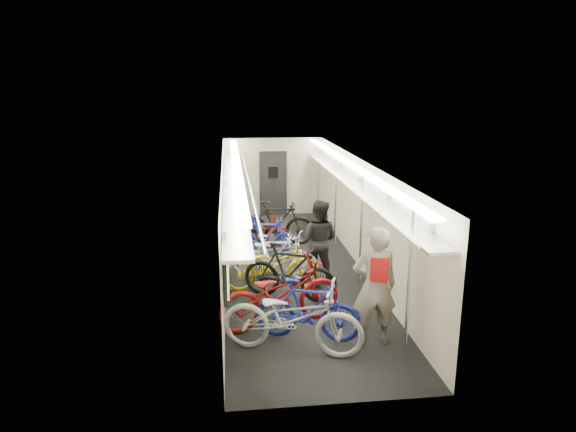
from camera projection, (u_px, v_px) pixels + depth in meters
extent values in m
plane|color=black|center=(293.00, 269.00, 11.40)|extent=(10.00, 10.00, 0.00)
plane|color=white|center=(293.00, 162.00, 10.80)|extent=(10.00, 10.00, 0.00)
plane|color=beige|center=(224.00, 219.00, 10.93)|extent=(0.00, 10.00, 10.00)
plane|color=beige|center=(361.00, 215.00, 11.27)|extent=(0.00, 10.00, 10.00)
plane|color=beige|center=(273.00, 177.00, 15.91)|extent=(3.00, 0.00, 3.00)
plane|color=beige|center=(345.00, 318.00, 6.29)|extent=(3.00, 0.00, 3.00)
cube|color=black|center=(225.00, 268.00, 7.84)|extent=(0.06, 1.10, 0.80)
cube|color=#99BB52|center=(228.00, 268.00, 7.85)|extent=(0.02, 0.96, 0.66)
cube|color=black|center=(225.00, 229.00, 9.96)|extent=(0.06, 1.10, 0.80)
cube|color=#99BB52|center=(227.00, 229.00, 9.97)|extent=(0.02, 0.96, 0.66)
cube|color=black|center=(225.00, 204.00, 12.08)|extent=(0.06, 1.10, 0.80)
cube|color=#99BB52|center=(227.00, 204.00, 12.08)|extent=(0.02, 0.96, 0.66)
cube|color=black|center=(226.00, 186.00, 14.19)|extent=(0.06, 1.10, 0.80)
cube|color=#99BB52|center=(227.00, 186.00, 14.20)|extent=(0.02, 0.96, 0.66)
cube|color=yellow|center=(226.00, 244.00, 8.89)|extent=(0.02, 0.22, 0.30)
cube|color=yellow|center=(226.00, 213.00, 11.01)|extent=(0.02, 0.22, 0.30)
cube|color=yellow|center=(226.00, 192.00, 13.12)|extent=(0.02, 0.22, 0.30)
cube|color=black|center=(273.00, 183.00, 15.90)|extent=(0.85, 0.08, 2.00)
cube|color=#999BA0|center=(233.00, 185.00, 10.78)|extent=(0.40, 9.70, 0.05)
cube|color=#999BA0|center=(352.00, 183.00, 11.07)|extent=(0.40, 9.70, 0.05)
cylinder|color=silver|center=(249.00, 180.00, 10.79)|extent=(0.04, 9.70, 0.04)
cylinder|color=silver|center=(337.00, 178.00, 11.00)|extent=(0.04, 9.70, 0.04)
cube|color=white|center=(236.00, 165.00, 10.68)|extent=(0.18, 9.60, 0.04)
cube|color=white|center=(349.00, 163.00, 10.95)|extent=(0.18, 9.60, 0.04)
cylinder|color=silver|center=(409.00, 278.00, 7.59)|extent=(0.05, 0.05, 2.38)
cylinder|color=silver|center=(361.00, 227.00, 10.28)|extent=(0.05, 0.05, 2.38)
cylinder|color=silver|center=(336.00, 200.00, 12.68)|extent=(0.05, 0.05, 2.38)
cylinder|color=silver|center=(318.00, 182.00, 15.09)|extent=(0.05, 0.05, 2.38)
imported|color=silver|center=(292.00, 318.00, 7.72)|extent=(2.30, 1.43, 1.14)
imported|color=#19249B|center=(308.00, 310.00, 8.13)|extent=(1.76, 0.98, 1.02)
imported|color=maroon|center=(280.00, 294.00, 8.59)|extent=(2.32, 1.35, 1.15)
imported|color=black|center=(290.00, 272.00, 9.66)|extent=(1.89, 1.25, 1.11)
imported|color=gold|center=(271.00, 266.00, 10.14)|extent=(1.91, 0.67, 1.00)
imported|color=white|center=(274.00, 255.00, 10.86)|extent=(1.57, 0.56, 0.93)
imported|color=#B9B9BE|center=(274.00, 255.00, 10.72)|extent=(2.07, 1.42, 1.03)
imported|color=#1C2CAD|center=(265.00, 237.00, 12.06)|extent=(1.73, 1.04, 1.00)
imported|color=maroon|center=(255.00, 233.00, 12.46)|extent=(1.86, 0.95, 0.93)
imported|color=black|center=(277.00, 223.00, 13.00)|extent=(1.95, 0.78, 1.14)
imported|color=gray|center=(375.00, 286.00, 7.91)|extent=(0.71, 0.48, 1.91)
imported|color=black|center=(319.00, 240.00, 10.63)|extent=(1.03, 0.95, 1.70)
cube|color=#AA1113|center=(379.00, 269.00, 7.72)|extent=(0.29, 0.23, 0.38)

